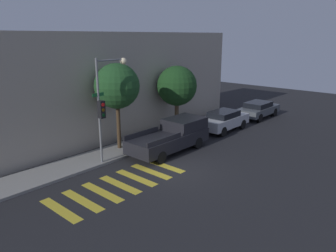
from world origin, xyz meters
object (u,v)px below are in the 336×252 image
at_px(sedan_middle, 258,109).
at_px(tree_midblock, 177,86).
at_px(traffic_light_pole, 106,98).
at_px(tree_near_corner, 117,86).
at_px(pickup_truck, 173,136).
at_px(sedan_near_corner, 224,120).

bearing_deg(sedan_middle, tree_midblock, 162.56).
relative_size(traffic_light_pole, tree_midblock, 1.19).
distance_m(sedan_middle, tree_midblock, 8.49).
distance_m(tree_near_corner, tree_midblock, 5.37).
bearing_deg(traffic_light_pole, pickup_truck, -18.38).
height_order(sedan_near_corner, sedan_middle, sedan_near_corner).
distance_m(sedan_near_corner, tree_midblock, 4.25).
bearing_deg(tree_near_corner, tree_midblock, 0.00).
xyz_separation_m(pickup_truck, sedan_near_corner, (5.66, -0.00, -0.12)).
distance_m(traffic_light_pole, pickup_truck, 4.84).
height_order(pickup_truck, tree_midblock, tree_midblock).
height_order(traffic_light_pole, tree_midblock, traffic_light_pole).
distance_m(pickup_truck, tree_midblock, 4.69).
bearing_deg(sedan_near_corner, tree_midblock, 135.12).
bearing_deg(tree_near_corner, sedan_middle, -10.53).
height_order(traffic_light_pole, tree_near_corner, traffic_light_pole).
bearing_deg(pickup_truck, sedan_middle, -0.00).
relative_size(traffic_light_pole, pickup_truck, 1.05).
bearing_deg(sedan_near_corner, tree_near_corner, 162.66).
relative_size(traffic_light_pole, sedan_middle, 1.28).
bearing_deg(tree_near_corner, sedan_near_corner, -17.34).
xyz_separation_m(traffic_light_pole, tree_near_corner, (1.71, 1.16, 0.29)).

